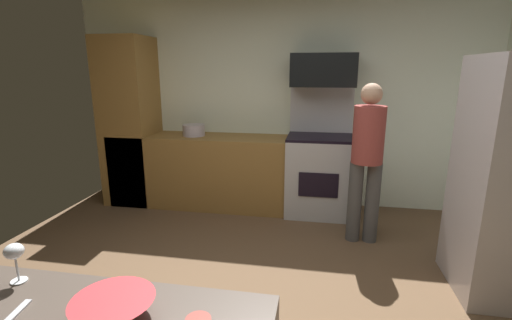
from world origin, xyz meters
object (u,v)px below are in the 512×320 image
object	(u,v)px
oven_range	(319,171)
wine_glass_mid	(14,253)
microwave	(323,70)
person_cook	(367,156)
stock_pot	(194,130)
mixing_bowl_small	(114,310)

from	to	relation	value
oven_range	wine_glass_mid	xyz separation A→B (m)	(-1.14, -3.16, 0.51)
microwave	person_cook	world-z (taller)	microwave
stock_pot	person_cook	bearing A→B (deg)	-19.30
wine_glass_mid	stock_pot	xyz separation A→B (m)	(-0.42, 3.17, -0.05)
microwave	stock_pot	bearing A→B (deg)	-177.06
oven_range	wine_glass_mid	bearing A→B (deg)	-109.85
mixing_bowl_small	wine_glass_mid	xyz separation A→B (m)	(-0.49, 0.14, 0.08)
wine_glass_mid	stock_pot	world-z (taller)	wine_glass_mid
mixing_bowl_small	oven_range	bearing A→B (deg)	78.78
oven_range	person_cook	size ratio (longest dim) A/B	0.95
oven_range	microwave	world-z (taller)	microwave
stock_pot	wine_glass_mid	bearing A→B (deg)	-82.51
person_cook	stock_pot	bearing A→B (deg)	160.70
oven_range	mixing_bowl_small	bearing A→B (deg)	-101.22
microwave	wine_glass_mid	size ratio (longest dim) A/B	4.60
wine_glass_mid	microwave	bearing A→B (deg)	70.64
person_cook	wine_glass_mid	distance (m)	2.94
mixing_bowl_small	microwave	bearing A→B (deg)	79.06
wine_glass_mid	person_cook	bearing A→B (deg)	57.13
mixing_bowl_small	stock_pot	size ratio (longest dim) A/B	0.99
mixing_bowl_small	person_cook	bearing A→B (deg)	66.97
stock_pot	oven_range	bearing A→B (deg)	-0.21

